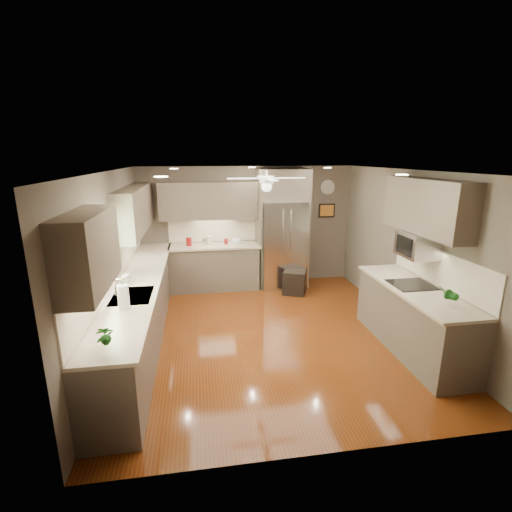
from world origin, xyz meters
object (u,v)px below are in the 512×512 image
object	(u,v)px
refrigerator	(283,231)
bowl	(236,243)
potted_plant_left	(103,336)
canister_a	(189,242)
paper_towel	(124,298)
soap_bottle	(126,277)
canister_c	(209,240)
canister_d	(226,241)
canister_b	(205,241)
stool	(295,282)
potted_plant_right	(447,293)
microwave	(417,245)

from	to	relation	value
refrigerator	bowl	bearing A→B (deg)	179.65
potted_plant_left	refrigerator	world-z (taller)	refrigerator
canister_a	paper_towel	distance (m)	3.20
canister_a	soap_bottle	distance (m)	2.34
canister_c	bowl	bearing A→B (deg)	-9.34
canister_a	canister_c	world-z (taller)	canister_c
canister_a	canister_d	world-z (taller)	canister_a
bowl	canister_b	bearing A→B (deg)	174.02
bowl	canister_d	bearing A→B (deg)	166.64
stool	canister_b	bearing A→B (deg)	161.87
soap_bottle	paper_towel	world-z (taller)	paper_towel
canister_c	potted_plant_left	distance (m)	4.33
canister_b	potted_plant_right	world-z (taller)	potted_plant_right
canister_b	soap_bottle	bearing A→B (deg)	-117.64
canister_b	canister_c	size ratio (longest dim) A/B	0.75
canister_b	microwave	distance (m)	4.08
refrigerator	paper_towel	world-z (taller)	refrigerator
canister_c	canister_d	world-z (taller)	canister_c
bowl	paper_towel	distance (m)	3.52
canister_d	bowl	size ratio (longest dim) A/B	0.54
canister_b	microwave	size ratio (longest dim) A/B	0.24
canister_a	potted_plant_right	bearing A→B (deg)	-48.82
canister_c	soap_bottle	bearing A→B (deg)	-119.29
potted_plant_left	potted_plant_right	bearing A→B (deg)	7.50
canister_d	bowl	world-z (taller)	canister_d
soap_bottle	paper_towel	distance (m)	0.95
canister_d	stool	xyz separation A→B (m)	(1.33, -0.56, -0.76)
soap_bottle	stool	size ratio (longest dim) A/B	0.33
potted_plant_left	canister_a	bearing A→B (deg)	80.10
canister_d	canister_c	bearing A→B (deg)	173.12
stool	potted_plant_left	bearing A→B (deg)	-128.05
canister_a	canister_b	bearing A→B (deg)	7.44
canister_c	stool	xyz separation A→B (m)	(1.67, -0.60, -0.79)
potted_plant_right	refrigerator	bearing A→B (deg)	108.85
canister_b	stool	size ratio (longest dim) A/B	0.23
potted_plant_right	bowl	size ratio (longest dim) A/B	1.42
stool	paper_towel	xyz separation A→B (m)	(-2.80, -2.59, 0.84)
soap_bottle	potted_plant_left	distance (m)	1.94
canister_a	microwave	xyz separation A→B (m)	(3.26, -2.74, 0.46)
canister_c	potted_plant_left	bearing A→B (deg)	-105.14
canister_d	paper_towel	distance (m)	3.47
refrigerator	stool	bearing A→B (deg)	-73.55
canister_b	refrigerator	size ratio (longest dim) A/B	0.05
paper_towel	canister_b	bearing A→B (deg)	71.96
canister_b	paper_towel	xyz separation A→B (m)	(-1.03, -3.16, 0.07)
canister_c	stool	world-z (taller)	canister_c
stool	potted_plant_right	bearing A→B (deg)	-70.76
canister_d	bowl	bearing A→B (deg)	-13.36
canister_c	bowl	distance (m)	0.55
canister_d	microwave	bearing A→B (deg)	-47.75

